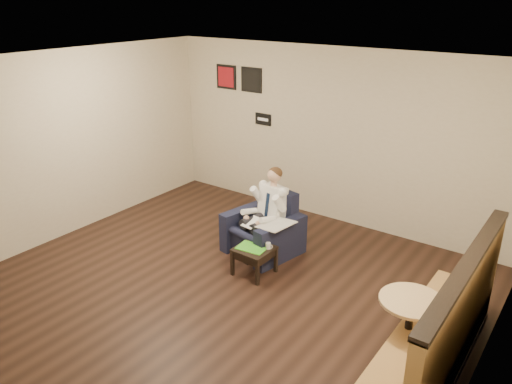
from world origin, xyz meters
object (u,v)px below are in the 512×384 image
Objects in this scene: coffee_mug at (268,246)px; side_table at (254,261)px; armchair at (263,224)px; seated_man at (257,216)px; banquette at (431,318)px; cafe_table at (407,333)px; green_folder at (252,248)px; smartphone at (263,245)px.

side_table is at bearing -147.60° from coffee_mug.
seated_man is at bearing -90.00° from armchair.
armchair is 0.75× the size of seated_man.
cafe_table is (-0.20, 0.02, -0.28)m from banquette.
cafe_table reaches higher than side_table.
green_folder is (0.23, -0.59, -0.05)m from armchair.
cafe_table is at bearing -12.53° from armchair.
banquette reaches higher than seated_man.
armchair is 2.99m from banquette.
cafe_table is (2.29, -0.56, 0.20)m from side_table.
banquette is (2.52, -0.56, 0.28)m from green_folder.
banquette is at bearing -9.06° from seated_man.
armchair is 1.15× the size of cafe_table.
seated_man is 2.77m from cafe_table.
seated_man is 1.52× the size of cafe_table.
seated_man is 2.96m from banquette.
cafe_table reaches higher than green_folder.
banquette is at bearing -12.96° from side_table.
banquette reaches higher than coffee_mug.
side_table is (0.28, -0.46, -0.41)m from seated_man.
armchair is 0.53m from smartphone.
banquette is (2.34, -0.67, 0.25)m from coffee_mug.
armchair is 2.35× the size of green_folder.
coffee_mug is 0.68× the size of smartphone.
seated_man is 0.45× the size of banquette.
banquette is at bearing -4.88° from smartphone.
green_folder is at bearing -103.96° from smartphone.
armchair is at bearing 156.11° from cafe_table.
armchair reaches higher than green_folder.
side_table is 0.30m from coffee_mug.
coffee_mug reaches higher than side_table.
coffee_mug is at bearing 162.89° from cafe_table.
coffee_mug is at bearing 32.40° from green_folder.
smartphone is (0.31, -0.44, -0.05)m from armchair.
green_folder is at bearing -56.90° from armchair.
side_table is 0.60× the size of cafe_table.
banquette is 0.35m from cafe_table.
seated_man reaches higher than cafe_table.
armchair reaches higher than cafe_table.
green_folder is (-0.03, -0.02, 0.20)m from side_table.
smartphone is (0.07, 0.15, -0.00)m from green_folder.
smartphone is at bearing 162.83° from cafe_table.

